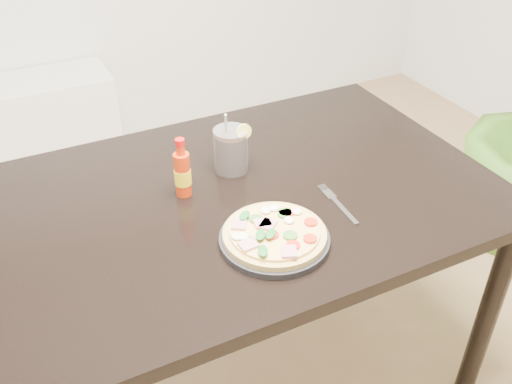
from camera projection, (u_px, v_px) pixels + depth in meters
name	position (u px, v px, depth m)	size (l,w,h in m)	color
dining_table	(237.00, 218.00, 1.58)	(1.40, 0.90, 0.75)	black
plate	(274.00, 239.00, 1.36)	(0.27, 0.27, 0.02)	black
pizza	(274.00, 233.00, 1.35)	(0.25, 0.25, 0.03)	tan
hot_sauce_bottle	(183.00, 173.00, 1.49)	(0.05, 0.05, 0.17)	red
cola_cup	(231.00, 151.00, 1.59)	(0.10, 0.10, 0.19)	black
fork	(337.00, 203.00, 1.49)	(0.03, 0.19, 0.00)	silver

